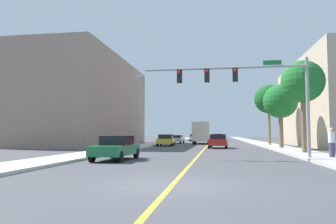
{
  "coord_description": "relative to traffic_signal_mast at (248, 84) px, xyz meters",
  "views": [
    {
      "loc": [
        1.38,
        -9.74,
        1.56
      ],
      "look_at": [
        -2.8,
        16.97,
        3.39
      ],
      "focal_mm": 34.04,
      "sensor_mm": 36.0,
      "label": 1
    }
  ],
  "objects": [
    {
      "name": "car_white",
      "position": [
        -6.53,
        43.44,
        -3.89
      ],
      "size": [
        1.84,
        4.41,
        1.38
      ],
      "rotation": [
        0.0,
        0.0,
        0.01
      ],
      "color": "white",
      "rests_on": "ground"
    },
    {
      "name": "car_red",
      "position": [
        -1.87,
        14.42,
        -3.86
      ],
      "size": [
        2.07,
        4.08,
        1.48
      ],
      "rotation": [
        0.0,
        0.0,
        -0.05
      ],
      "color": "red",
      "rests_on": "ground"
    },
    {
      "name": "car_yellow",
      "position": [
        -8.34,
        19.5,
        -3.88
      ],
      "size": [
        2.05,
        4.16,
        1.44
      ],
      "rotation": [
        0.0,
        0.0,
        3.18
      ],
      "color": "gold",
      "rests_on": "ground"
    },
    {
      "name": "delivery_truck",
      "position": [
        -4.39,
        28.4,
        -2.92
      ],
      "size": [
        2.61,
        8.95,
        3.2
      ],
      "rotation": [
        0.0,
        0.0,
        0.02
      ],
      "color": "silver",
      "rests_on": "ground"
    },
    {
      "name": "car_green",
      "position": [
        -7.84,
        -1.86,
        -3.9
      ],
      "size": [
        1.88,
        4.33,
        1.42
      ],
      "rotation": [
        0.0,
        0.0,
        3.12
      ],
      "color": "#196638",
      "rests_on": "ground"
    },
    {
      "name": "lane_marking_center",
      "position": [
        -3.27,
        31.7,
        -4.62
      ],
      "size": [
        0.16,
        144.0,
        0.01
      ],
      "primitive_type": "cube",
      "color": "yellow",
      "rests_on": "ground"
    },
    {
      "name": "building_left_near",
      "position": [
        -20.31,
        21.97,
        1.26
      ],
      "size": [
        11.48,
        24.85,
        11.76
      ],
      "primitive_type": "cube",
      "color": "gray",
      "rests_on": "ground"
    },
    {
      "name": "traffic_signal_mast",
      "position": [
        0.0,
        0.0,
        0.0
      ],
      "size": [
        10.09,
        0.36,
        6.02
      ],
      "color": "gray",
      "rests_on": "sidewalk_right"
    },
    {
      "name": "street_lamp",
      "position": [
        -10.1,
        12.32,
        -0.26
      ],
      "size": [
        0.56,
        0.28,
        7.58
      ],
      "color": "gray",
      "rests_on": "sidewalk_left"
    },
    {
      "name": "sidewalk_right",
      "position": [
        4.47,
        31.7,
        -4.55
      ],
      "size": [
        2.82,
        168.0,
        0.15
      ],
      "primitive_type": "cube",
      "color": "#B2ADA3",
      "rests_on": "ground"
    },
    {
      "name": "sidewalk_left",
      "position": [
        -11.01,
        31.7,
        -4.55
      ],
      "size": [
        2.82,
        168.0,
        0.15
      ],
      "primitive_type": "cube",
      "color": "beige",
      "rests_on": "ground"
    },
    {
      "name": "car_silver",
      "position": [
        -8.34,
        29.96,
        -3.92
      ],
      "size": [
        2.05,
        4.66,
        1.3
      ],
      "rotation": [
        0.0,
        0.0,
        3.1
      ],
      "color": "#BCBCC1",
      "rests_on": "ground"
    },
    {
      "name": "palm_mid",
      "position": [
        4.45,
        13.63,
        0.17
      ],
      "size": [
        3.44,
        3.44,
        6.42
      ],
      "color": "brown",
      "rests_on": "sidewalk_right"
    },
    {
      "name": "palm_near",
      "position": [
        4.52,
        5.25,
        0.83
      ],
      "size": [
        3.21,
        3.21,
        6.97
      ],
      "color": "brown",
      "rests_on": "sidewalk_right"
    },
    {
      "name": "palm_far",
      "position": [
        4.62,
        22.02,
        1.3
      ],
      "size": [
        3.69,
        3.69,
        7.66
      ],
      "color": "brown",
      "rests_on": "sidewalk_right"
    },
    {
      "name": "ground",
      "position": [
        -3.27,
        31.7,
        -4.62
      ],
      "size": [
        192.0,
        192.0,
        0.0
      ],
      "primitive_type": "plane",
      "color": "#47474C"
    },
    {
      "name": "pedestrian",
      "position": [
        4.9,
        0.54,
        -3.59
      ],
      "size": [
        0.38,
        0.38,
        1.76
      ],
      "rotation": [
        0.0,
        0.0,
        0.36
      ],
      "color": "#3F3859",
      "rests_on": "sidewalk_right"
    },
    {
      "name": "car_gray",
      "position": [
        -1.92,
        41.47,
        -3.84
      ],
      "size": [
        1.78,
        4.55,
        1.51
      ],
      "rotation": [
        0.0,
        0.0,
        0.0
      ],
      "color": "slate",
      "rests_on": "ground"
    }
  ]
}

